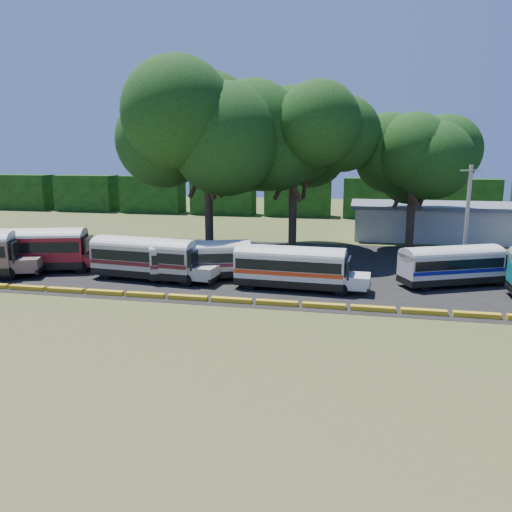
% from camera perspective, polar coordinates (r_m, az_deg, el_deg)
% --- Properties ---
extents(ground, '(160.00, 160.00, 0.00)m').
position_cam_1_polar(ground, '(32.18, -5.87, -5.64)').
color(ground, '#36541C').
rests_on(ground, ground).
extents(asphalt_strip, '(64.00, 24.00, 0.02)m').
position_cam_1_polar(asphalt_strip, '(43.18, 0.20, -1.11)').
color(asphalt_strip, black).
rests_on(asphalt_strip, ground).
extents(curb, '(53.70, 0.45, 0.30)m').
position_cam_1_polar(curb, '(33.05, -5.35, -4.89)').
color(curb, gold).
rests_on(curb, ground).
extents(terminal_building, '(19.00, 9.00, 4.00)m').
position_cam_1_polar(terminal_building, '(60.34, 19.87, 3.78)').
color(terminal_building, silver).
rests_on(terminal_building, ground).
extents(treeline_backdrop, '(130.00, 4.00, 6.00)m').
position_cam_1_polar(treeline_backdrop, '(78.11, 4.82, 6.76)').
color(treeline_backdrop, black).
rests_on(treeline_backdrop, ground).
extents(bus_red, '(11.23, 5.76, 3.59)m').
position_cam_1_polar(bus_red, '(44.54, -24.18, 0.94)').
color(bus_red, black).
rests_on(bus_red, ground).
extents(bus_cream_west, '(10.20, 3.50, 3.29)m').
position_cam_1_polar(bus_cream_west, '(38.91, -12.29, -0.01)').
color(bus_cream_west, black).
rests_on(bus_cream_west, ground).
extents(bus_cream_east, '(9.44, 5.35, 3.04)m').
position_cam_1_polar(bus_cream_east, '(38.25, -6.05, -0.22)').
color(bus_cream_east, black).
rests_on(bus_cream_east, ground).
extents(bus_white_red, '(9.61, 2.84, 3.12)m').
position_cam_1_polar(bus_white_red, '(35.41, 4.26, -1.06)').
color(bus_white_red, black).
rests_on(bus_white_red, ground).
extents(bus_white_blue, '(9.14, 5.81, 2.98)m').
position_cam_1_polar(bus_white_blue, '(39.01, 21.62, -0.80)').
color(bus_white_blue, black).
rests_on(bus_white_blue, ground).
extents(tree_west, '(13.74, 13.74, 17.04)m').
position_cam_1_polar(tree_west, '(47.85, -5.59, 14.49)').
color(tree_west, '#332219').
rests_on(tree_west, ground).
extents(tree_center, '(12.52, 12.52, 15.90)m').
position_cam_1_polar(tree_center, '(49.32, 4.34, 13.62)').
color(tree_center, '#332219').
rests_on(tree_center, ground).
extents(tree_east, '(9.62, 9.62, 12.90)m').
position_cam_1_polar(tree_east, '(51.84, 17.65, 10.86)').
color(tree_east, '#332219').
rests_on(tree_east, ground).
extents(utility_pole, '(1.60, 0.30, 8.66)m').
position_cam_1_polar(utility_pole, '(43.54, 22.97, 4.00)').
color(utility_pole, gray).
rests_on(utility_pole, ground).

